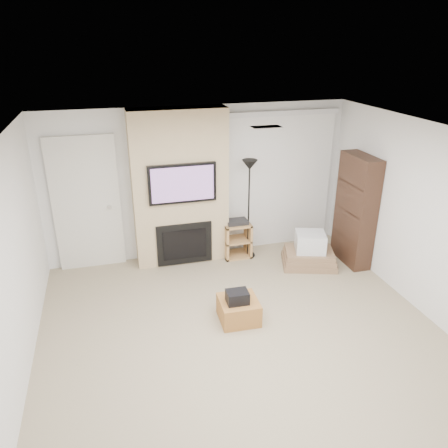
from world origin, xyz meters
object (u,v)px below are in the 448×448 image
object	(u,v)px
ottoman	(239,310)
bookshelf	(356,210)
floor_lamp	(249,182)
box_stack	(309,253)
av_stand	(237,237)

from	to	relation	value
ottoman	bookshelf	size ratio (longest dim) A/B	0.28
floor_lamp	box_stack	distance (m)	1.52
floor_lamp	av_stand	xyz separation A→B (m)	(-0.18, 0.05, -0.98)
ottoman	box_stack	world-z (taller)	box_stack
bookshelf	floor_lamp	bearing A→B (deg)	158.90
av_stand	ottoman	bearing A→B (deg)	-106.09
av_stand	bookshelf	distance (m)	1.99
ottoman	bookshelf	bearing A→B (deg)	25.77
av_stand	bookshelf	xyz separation A→B (m)	(1.78, -0.67, 0.55)
floor_lamp	av_stand	world-z (taller)	floor_lamp
ottoman	bookshelf	world-z (taller)	bookshelf
av_stand	floor_lamp	bearing A→B (deg)	-16.21
floor_lamp	bookshelf	bearing A→B (deg)	-21.10
ottoman	floor_lamp	distance (m)	2.20
ottoman	floor_lamp	world-z (taller)	floor_lamp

